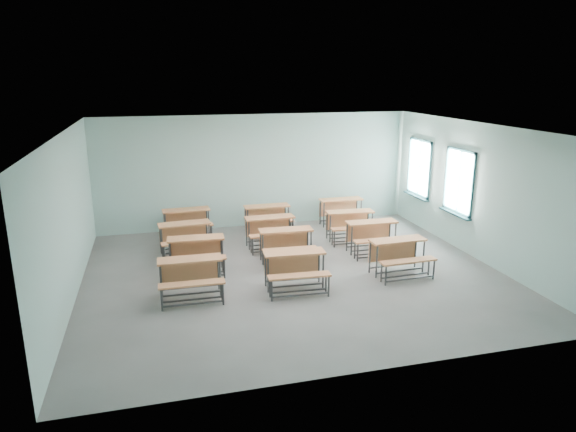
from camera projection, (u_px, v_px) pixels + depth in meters
name	position (u px, v px, depth m)	size (l,w,h in m)	color
room	(297.00, 203.00, 10.97)	(9.04, 8.04, 3.24)	slate
desk_unit_r0c0	(191.00, 273.00, 10.02)	(1.26, 0.86, 0.78)	#C77748
desk_unit_r0c1	(295.00, 265.00, 10.41)	(1.30, 0.91, 0.78)	#C77748
desk_unit_r0c2	(400.00, 252.00, 11.20)	(1.28, 0.89, 0.78)	#C77748
desk_unit_r1c0	(196.00, 250.00, 11.32)	(1.29, 0.90, 0.78)	#C77748
desk_unit_r1c1	(287.00, 241.00, 11.92)	(1.29, 0.90, 0.78)	#C77748
desk_unit_r1c2	(373.00, 232.00, 12.56)	(1.27, 0.86, 0.78)	#C77748
desk_unit_r2c0	(185.00, 234.00, 12.43)	(1.31, 0.94, 0.78)	#C77748
desk_unit_r2c1	(271.00, 228.00, 12.97)	(1.26, 0.86, 0.78)	#C77748
desk_unit_r2c2	(351.00, 221.00, 13.51)	(1.31, 0.93, 0.78)	#C77748
desk_unit_r3c0	(187.00, 219.00, 13.70)	(1.29, 0.90, 0.78)	#C77748
desk_unit_r3c1	(268.00, 215.00, 14.09)	(1.26, 0.85, 0.78)	#C77748
desk_unit_r3c2	(342.00, 208.00, 14.84)	(1.25, 0.84, 0.78)	#C77748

